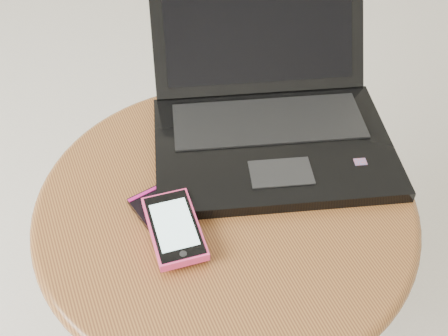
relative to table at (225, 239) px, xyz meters
name	(u,v)px	position (x,y,z in m)	size (l,w,h in m)	color
table	(225,239)	(0.00, 0.00, 0.00)	(0.56, 0.56, 0.45)	#502617
laptop	(269,110)	(0.12, 0.12, 0.13)	(0.46, 0.47, 0.21)	black
phone_black	(163,216)	(-0.10, 0.00, 0.10)	(0.08, 0.12, 0.01)	black
phone_pink	(174,228)	(-0.09, -0.03, 0.11)	(0.08, 0.13, 0.01)	#FF3A79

